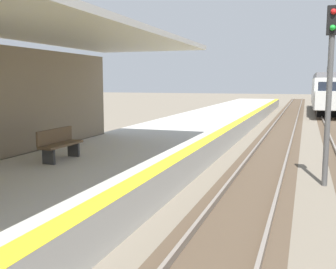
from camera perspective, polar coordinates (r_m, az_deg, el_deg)
name	(u,v)px	position (r m, az deg, el deg)	size (l,w,h in m)	color
station_platform	(132,157)	(14.18, -5.21, -3.18)	(5.00, 80.00, 0.91)	#B7B5AD
track_pair_nearest_platform	(269,156)	(17.03, 14.22, -2.96)	(2.34, 120.00, 0.16)	#4C3D2D
approaching_train	(328,91)	(43.90, 21.83, 5.80)	(2.93, 19.60, 4.76)	silver
rail_signal_post	(330,78)	(12.52, 22.08, 7.52)	(0.32, 0.34, 5.20)	#4C4C4C
platform_bench	(59,143)	(11.54, -15.25, -1.22)	(0.45, 1.60, 0.88)	brown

